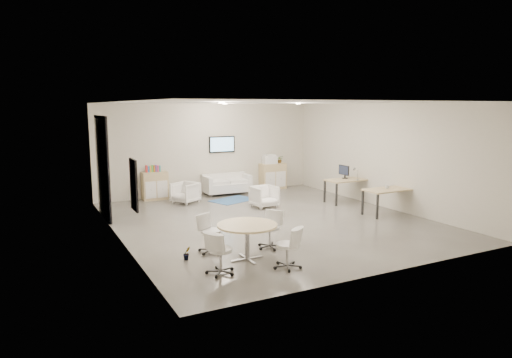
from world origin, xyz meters
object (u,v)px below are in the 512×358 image
at_px(loveseat, 227,185).
at_px(desk_front, 388,191).
at_px(sideboard_left, 155,186).
at_px(round_table, 247,228).
at_px(desk_rear, 348,181).
at_px(sideboard_right, 273,176).
at_px(armchair_left, 185,192).
at_px(armchair_right, 264,195).

relative_size(loveseat, desk_front, 1.16).
height_order(sideboard_left, round_table, sideboard_left).
height_order(loveseat, desk_front, desk_front).
xyz_separation_m(desk_rear, round_table, (-5.41, -3.61, -0.02)).
bearing_deg(sideboard_right, round_table, -122.90).
distance_m(sideboard_left, round_table, 6.89).
height_order(sideboard_left, desk_rear, sideboard_left).
height_order(armchair_left, round_table, round_table).
relative_size(sideboard_left, desk_front, 0.65).
distance_m(armchair_left, round_table, 5.97).
distance_m(sideboard_right, loveseat, 1.99).
relative_size(armchair_left, desk_front, 0.51).
xyz_separation_m(armchair_right, desk_rear, (2.77, -0.59, 0.32)).
bearing_deg(armchair_left, desk_front, 19.79).
bearing_deg(round_table, armchair_left, 83.53).
bearing_deg(armchair_right, armchair_left, 135.24).
bearing_deg(desk_front, desk_rear, 87.88).
relative_size(armchair_right, desk_front, 0.51).
distance_m(armchair_right, desk_front, 3.70).
bearing_deg(round_table, desk_front, 17.59).
bearing_deg(sideboard_right, armchair_left, -165.93).
relative_size(loveseat, armchair_right, 2.30).
bearing_deg(desk_rear, sideboard_right, 104.56).
bearing_deg(armchair_left, round_table, -34.67).
relative_size(loveseat, armchair_left, 2.27).
xyz_separation_m(sideboard_left, sideboard_right, (4.51, -0.02, 0.02)).
xyz_separation_m(sideboard_right, loveseat, (-1.98, -0.16, -0.15)).
height_order(sideboard_right, desk_rear, sideboard_right).
bearing_deg(armchair_right, desk_front, -46.10).
bearing_deg(sideboard_left, sideboard_right, -0.23).
distance_m(armchair_right, round_table, 4.97).
bearing_deg(round_table, loveseat, 69.83).
xyz_separation_m(loveseat, armchair_left, (-1.79, -0.79, 0.03)).
distance_m(armchair_left, armchair_right, 2.63).
xyz_separation_m(sideboard_right, desk_front, (0.92, -5.17, 0.19)).
relative_size(sideboard_left, loveseat, 0.56).
xyz_separation_m(loveseat, desk_front, (2.90, -5.01, 0.34)).
distance_m(loveseat, round_table, 7.16).
bearing_deg(armchair_right, sideboard_right, 52.57).
xyz_separation_m(loveseat, round_table, (-2.47, -6.71, 0.33)).
distance_m(loveseat, armchair_left, 1.96).
height_order(sideboard_left, desk_front, sideboard_left).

